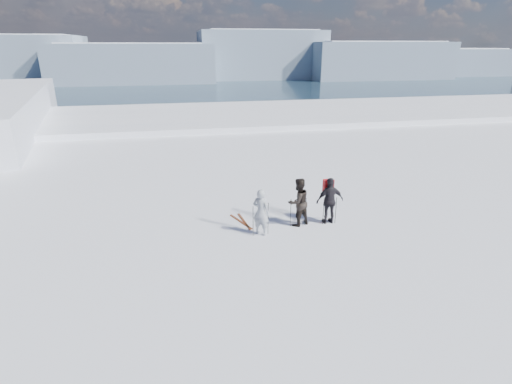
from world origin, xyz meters
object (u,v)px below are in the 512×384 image
skier_grey (261,212)px  skis_loose (242,222)px  skier_dark (298,202)px  skier_pack (330,201)px

skier_grey → skis_loose: 1.64m
skier_dark → skier_grey: bearing=-3.8°
skier_dark → skis_loose: size_ratio=1.18×
skier_grey → skis_loose: size_ratio=1.09×
skier_pack → skier_grey: bearing=7.5°
skier_grey → skis_loose: (-0.51, 1.26, -0.91)m
skis_loose → skier_dark: bearing=-18.3°
skier_dark → skis_loose: 2.49m
skier_dark → skier_pack: skier_dark is taller
skier_grey → skier_pack: 3.01m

